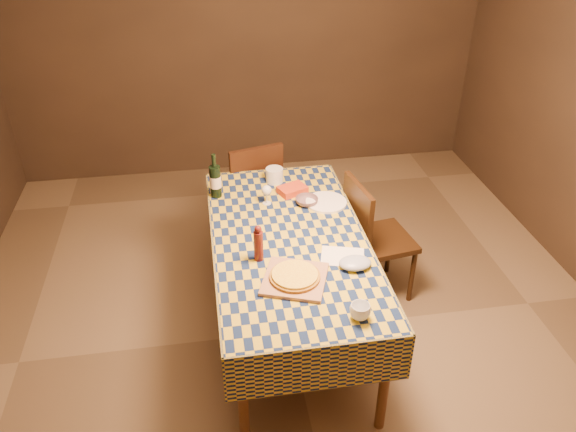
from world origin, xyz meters
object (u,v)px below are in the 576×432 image
Objects in this scene: wine_bottle at (215,181)px; white_plate at (326,202)px; dining_table at (289,248)px; chair_right at (371,234)px; bowl at (307,201)px; pizza at (295,276)px; cutting_board at (295,279)px; chair_far at (252,189)px.

wine_bottle reaches higher than white_plate.
chair_right is at bearing 26.88° from dining_table.
bowl is at bearing 64.51° from dining_table.
chair_right reaches higher than dining_table.
white_plate is (0.13, -0.01, -0.02)m from bowl.
pizza is 2.03× the size of bowl.
wine_bottle is at bearing 110.58° from pizza.
white_plate is at bearing -16.86° from wine_bottle.
dining_table is 6.66× the size of white_plate.
cutting_board is 0.81m from bowl.
chair_right reaches higher than cutting_board.
dining_table is at bearing 84.84° from pizza.
chair_right is at bearing -14.58° from wine_bottle.
chair_right is at bearing -45.59° from chair_far.
pizza reaches higher than white_plate.
cutting_board is at bearing -114.19° from white_plate.
cutting_board is at bearing 0.00° from pizza.
chair_far is 1.07m from chair_right.
dining_table is at bearing -130.17° from white_plate.
pizza is 0.33× the size of chair_right.
wine_bottle is (-0.37, 0.99, 0.11)m from cutting_board.
white_plate is (0.35, 0.78, -0.00)m from cutting_board.
wine_bottle reaches higher than cutting_board.
dining_table is 6.00× the size of pizza.
cutting_board is at bearing -86.87° from chair_far.
wine_bottle reaches higher than dining_table.
chair_far is (-0.08, 1.49, -0.26)m from cutting_board.
dining_table is 0.74m from wine_bottle.
chair_far is (-0.12, 1.08, -0.17)m from dining_table.
dining_table is 1.98× the size of chair_right.
chair_far is at bearing 59.26° from wine_bottle.
pizza is (-0.00, 0.00, 0.02)m from cutting_board.
wine_bottle is 1.14× the size of white_plate.
chair_right is (0.66, 0.72, -0.28)m from pizza.
bowl reaches higher than cutting_board.
chair_right is (0.75, -0.76, 0.00)m from chair_far.
pizza is (-0.04, -0.41, 0.11)m from dining_table.
cutting_board is 1.51m from chair_far.
cutting_board is at bearing -105.46° from bowl.
dining_table is 1.98× the size of chair_far.
cutting_board is 1.21× the size of white_plate.
wine_bottle is 0.34× the size of chair_far.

